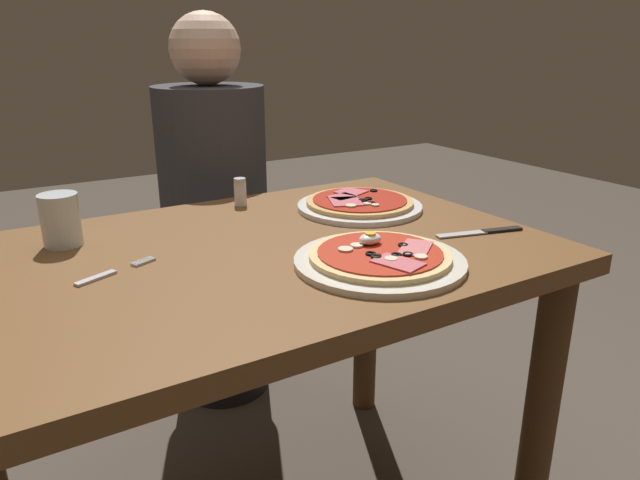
{
  "coord_description": "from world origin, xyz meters",
  "views": [
    {
      "loc": [
        -0.43,
        -0.97,
        1.1
      ],
      "look_at": [
        0.1,
        -0.1,
        0.75
      ],
      "focal_mm": 32.67,
      "sensor_mm": 36.0,
      "label": 1
    }
  ],
  "objects_px": {
    "fork": "(111,274)",
    "salt_shaker": "(240,192)",
    "dining_table": "(252,306)",
    "pizza_foreground": "(380,258)",
    "knife": "(486,232)",
    "water_glass_near": "(61,223)",
    "diner_person": "(216,226)",
    "pizza_across_left": "(359,204)"
  },
  "relations": [
    {
      "from": "fork",
      "to": "salt_shaker",
      "type": "xyz_separation_m",
      "value": [
        0.37,
        0.29,
        0.03
      ]
    },
    {
      "from": "dining_table",
      "to": "fork",
      "type": "xyz_separation_m",
      "value": [
        -0.26,
        0.01,
        0.12
      ]
    },
    {
      "from": "pizza_foreground",
      "to": "knife",
      "type": "height_order",
      "value": "pizza_foreground"
    },
    {
      "from": "water_glass_near",
      "to": "fork",
      "type": "relative_size",
      "value": 0.69
    },
    {
      "from": "dining_table",
      "to": "fork",
      "type": "bearing_deg",
      "value": 178.49
    },
    {
      "from": "salt_shaker",
      "to": "diner_person",
      "type": "bearing_deg",
      "value": 79.38
    },
    {
      "from": "diner_person",
      "to": "dining_table",
      "type": "bearing_deg",
      "value": 74.51
    },
    {
      "from": "fork",
      "to": "diner_person",
      "type": "height_order",
      "value": "diner_person"
    },
    {
      "from": "pizza_foreground",
      "to": "diner_person",
      "type": "relative_size",
      "value": 0.26
    },
    {
      "from": "pizza_foreground",
      "to": "pizza_across_left",
      "type": "distance_m",
      "value": 0.36
    },
    {
      "from": "dining_table",
      "to": "pizza_foreground",
      "type": "distance_m",
      "value": 0.29
    },
    {
      "from": "fork",
      "to": "diner_person",
      "type": "relative_size",
      "value": 0.13
    },
    {
      "from": "pizza_across_left",
      "to": "diner_person",
      "type": "xyz_separation_m",
      "value": [
        -0.16,
        0.53,
        -0.17
      ]
    },
    {
      "from": "fork",
      "to": "knife",
      "type": "relative_size",
      "value": 0.78
    },
    {
      "from": "dining_table",
      "to": "diner_person",
      "type": "height_order",
      "value": "diner_person"
    },
    {
      "from": "knife",
      "to": "diner_person",
      "type": "height_order",
      "value": "diner_person"
    },
    {
      "from": "knife",
      "to": "pizza_foreground",
      "type": "bearing_deg",
      "value": -174.26
    },
    {
      "from": "pizza_foreground",
      "to": "water_glass_near",
      "type": "height_order",
      "value": "water_glass_near"
    },
    {
      "from": "pizza_across_left",
      "to": "fork",
      "type": "relative_size",
      "value": 1.97
    },
    {
      "from": "pizza_foreground",
      "to": "salt_shaker",
      "type": "distance_m",
      "value": 0.5
    },
    {
      "from": "dining_table",
      "to": "pizza_foreground",
      "type": "relative_size",
      "value": 3.73
    },
    {
      "from": "dining_table",
      "to": "pizza_foreground",
      "type": "xyz_separation_m",
      "value": [
        0.17,
        -0.19,
        0.13
      ]
    },
    {
      "from": "dining_table",
      "to": "salt_shaker",
      "type": "height_order",
      "value": "salt_shaker"
    },
    {
      "from": "pizza_across_left",
      "to": "knife",
      "type": "relative_size",
      "value": 1.53
    },
    {
      "from": "pizza_foreground",
      "to": "fork",
      "type": "bearing_deg",
      "value": 154.72
    },
    {
      "from": "fork",
      "to": "knife",
      "type": "xyz_separation_m",
      "value": [
        0.72,
        -0.17,
        0.0
      ]
    },
    {
      "from": "salt_shaker",
      "to": "pizza_across_left",
      "type": "bearing_deg",
      "value": -38.14
    },
    {
      "from": "salt_shaker",
      "to": "knife",
      "type": "bearing_deg",
      "value": -53.09
    },
    {
      "from": "fork",
      "to": "salt_shaker",
      "type": "relative_size",
      "value": 2.24
    },
    {
      "from": "salt_shaker",
      "to": "dining_table",
      "type": "bearing_deg",
      "value": -110.91
    },
    {
      "from": "salt_shaker",
      "to": "diner_person",
      "type": "relative_size",
      "value": 0.06
    },
    {
      "from": "water_glass_near",
      "to": "knife",
      "type": "xyz_separation_m",
      "value": [
        0.76,
        -0.38,
        -0.04
      ]
    },
    {
      "from": "dining_table",
      "to": "water_glass_near",
      "type": "distance_m",
      "value": 0.4
    },
    {
      "from": "dining_table",
      "to": "knife",
      "type": "xyz_separation_m",
      "value": [
        0.46,
        -0.16,
        0.12
      ]
    },
    {
      "from": "pizza_across_left",
      "to": "diner_person",
      "type": "bearing_deg",
      "value": 106.86
    },
    {
      "from": "water_glass_near",
      "to": "knife",
      "type": "height_order",
      "value": "water_glass_near"
    },
    {
      "from": "water_glass_near",
      "to": "diner_person",
      "type": "relative_size",
      "value": 0.09
    },
    {
      "from": "dining_table",
      "to": "fork",
      "type": "height_order",
      "value": "fork"
    },
    {
      "from": "pizza_foreground",
      "to": "water_glass_near",
      "type": "xyz_separation_m",
      "value": [
        -0.47,
        0.41,
        0.03
      ]
    },
    {
      "from": "pizza_foreground",
      "to": "diner_person",
      "type": "distance_m",
      "value": 0.86
    },
    {
      "from": "dining_table",
      "to": "water_glass_near",
      "type": "xyz_separation_m",
      "value": [
        -0.3,
        0.21,
        0.16
      ]
    },
    {
      "from": "dining_table",
      "to": "pizza_across_left",
      "type": "relative_size",
      "value": 3.89
    }
  ]
}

